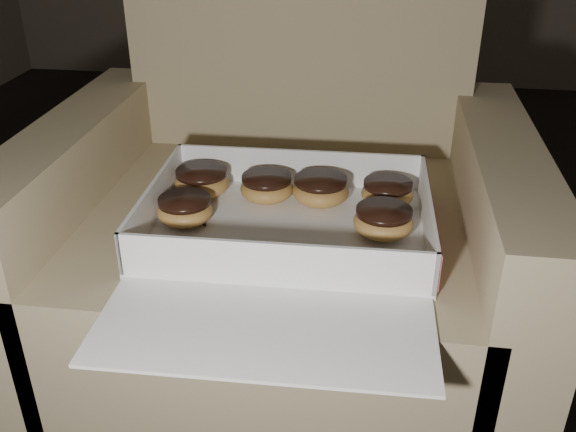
# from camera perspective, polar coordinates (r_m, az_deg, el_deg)

# --- Properties ---
(armchair) EXTENTS (0.85, 0.71, 0.88)m
(armchair) POSITION_cam_1_polar(r_m,az_deg,el_deg) (1.21, -0.45, -2.91)
(armchair) COLOR #93865D
(armchair) RESTS_ON floor
(bakery_box) EXTENTS (0.45, 0.52, 0.07)m
(bakery_box) POSITION_cam_1_polar(r_m,az_deg,el_deg) (0.98, -0.11, -1.99)
(bakery_box) COLOR white
(bakery_box) RESTS_ON armchair
(donut_a) EXTENTS (0.10, 0.10, 0.05)m
(donut_a) POSITION_cam_1_polar(r_m,az_deg,el_deg) (1.09, 2.92, 2.37)
(donut_a) COLOR #BD9342
(donut_a) RESTS_ON bakery_box
(donut_b) EXTENTS (0.09, 0.09, 0.04)m
(donut_b) POSITION_cam_1_polar(r_m,az_deg,el_deg) (1.10, 8.83, 2.08)
(donut_b) COLOR #BD9342
(donut_b) RESTS_ON bakery_box
(donut_c) EXTENTS (0.09, 0.09, 0.05)m
(donut_c) POSITION_cam_1_polar(r_m,az_deg,el_deg) (1.10, -1.91, 2.60)
(donut_c) COLOR #BD9342
(donut_c) RESTS_ON bakery_box
(donut_d) EXTENTS (0.09, 0.09, 0.05)m
(donut_d) POSITION_cam_1_polar(r_m,az_deg,el_deg) (1.00, 8.48, -0.43)
(donut_d) COLOR #BD9342
(donut_d) RESTS_ON bakery_box
(donut_e) EXTENTS (0.10, 0.10, 0.05)m
(donut_e) POSITION_cam_1_polar(r_m,az_deg,el_deg) (1.13, -7.65, 3.09)
(donut_e) COLOR #BD9342
(donut_e) RESTS_ON bakery_box
(donut_f) EXTENTS (0.09, 0.09, 0.04)m
(donut_f) POSITION_cam_1_polar(r_m,az_deg,el_deg) (1.04, -9.14, 0.59)
(donut_f) COLOR #BD9342
(donut_f) RESTS_ON bakery_box
(crumb_a) EXTENTS (0.01, 0.01, 0.00)m
(crumb_a) POSITION_cam_1_polar(r_m,az_deg,el_deg) (0.91, 8.58, -5.42)
(crumb_a) COLOR black
(crumb_a) RESTS_ON bakery_box
(crumb_b) EXTENTS (0.01, 0.01, 0.00)m
(crumb_b) POSITION_cam_1_polar(r_m,az_deg,el_deg) (0.98, -3.61, -2.50)
(crumb_b) COLOR black
(crumb_b) RESTS_ON bakery_box
(crumb_c) EXTENTS (0.01, 0.01, 0.00)m
(crumb_c) POSITION_cam_1_polar(r_m,az_deg,el_deg) (0.96, -9.80, -3.56)
(crumb_c) COLOR black
(crumb_c) RESTS_ON bakery_box
(crumb_d) EXTENTS (0.01, 0.01, 0.00)m
(crumb_d) POSITION_cam_1_polar(r_m,az_deg,el_deg) (1.04, -7.45, -0.77)
(crumb_d) COLOR black
(crumb_d) RESTS_ON bakery_box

